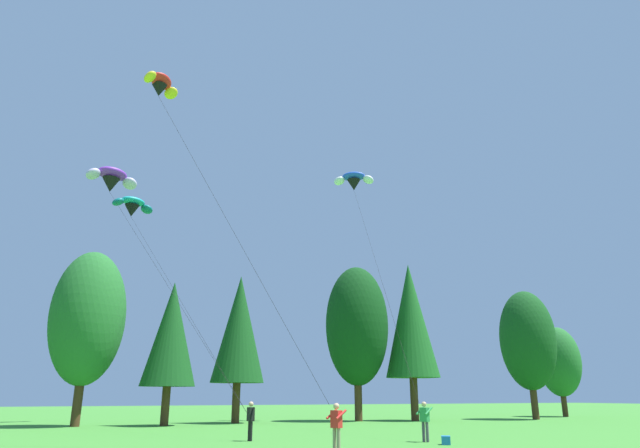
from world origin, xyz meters
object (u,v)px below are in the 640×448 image
(kite_flyer_mid, at_px, (336,423))
(parafoil_kite_high_purple, at_px, (112,179))
(parafoil_kite_mid_red_yellow, at_px, (161,86))
(kite_flyer_near, at_px, (251,418))
(parafoil_kite_far_blue_white, at_px, (354,181))
(kite_flyer_far, at_px, (425,418))
(parafoil_kite_low_teal, at_px, (133,206))
(picnic_cooler, at_px, (446,440))

(kite_flyer_mid, xyz_separation_m, parafoil_kite_high_purple, (-7.88, 18.09, 14.76))
(parafoil_kite_mid_red_yellow, bearing_deg, parafoil_kite_high_purple, 96.61)
(kite_flyer_near, distance_m, parafoil_kite_far_blue_white, 28.65)
(kite_flyer_near, height_order, parafoil_kite_far_blue_white, parafoil_kite_far_blue_white)
(kite_flyer_far, bearing_deg, parafoil_kite_low_teal, 114.41)
(parafoil_kite_high_purple, height_order, picnic_cooler, parafoil_kite_high_purple)
(kite_flyer_mid, height_order, kite_flyer_far, same)
(kite_flyer_near, relative_size, kite_flyer_mid, 1.00)
(kite_flyer_mid, relative_size, kite_flyer_far, 1.00)
(kite_flyer_near, distance_m, parafoil_kite_low_teal, 27.20)
(kite_flyer_far, xyz_separation_m, parafoil_kite_low_teal, (-11.35, 25.01, 16.25))
(kite_flyer_far, xyz_separation_m, parafoil_kite_mid_red_yellow, (-12.20, 3.54, 15.70))
(kite_flyer_near, distance_m, picnic_cooler, 8.63)
(kite_flyer_far, relative_size, parafoil_kite_mid_red_yellow, 0.11)
(parafoil_kite_high_purple, distance_m, parafoil_kite_mid_red_yellow, 11.86)
(kite_flyer_near, xyz_separation_m, kite_flyer_far, (6.90, -3.65, 0.01))
(kite_flyer_near, height_order, kite_flyer_far, same)
(kite_flyer_near, bearing_deg, picnic_cooler, -36.53)
(parafoil_kite_far_blue_white, bearing_deg, parafoil_kite_low_teal, 163.23)
(parafoil_kite_mid_red_yellow, xyz_separation_m, picnic_cooler, (12.21, -5.00, -16.53))
(kite_flyer_mid, bearing_deg, kite_flyer_near, 100.70)
(parafoil_kite_low_teal, bearing_deg, picnic_cooler, -66.78)
(parafoil_kite_mid_red_yellow, distance_m, parafoil_kite_far_blue_white, 25.17)
(kite_flyer_far, bearing_deg, kite_flyer_mid, -153.64)
(parafoil_kite_far_blue_white, bearing_deg, kite_flyer_mid, -119.38)
(picnic_cooler, bearing_deg, kite_flyer_mid, 138.56)
(kite_flyer_near, xyz_separation_m, kite_flyer_mid, (1.22, -6.47, 0.01))
(kite_flyer_mid, bearing_deg, picnic_cooler, 13.37)
(kite_flyer_mid, distance_m, parafoil_kite_high_purple, 24.65)
(parafoil_kite_far_blue_white, bearing_deg, parafoil_kite_high_purple, -168.32)
(parafoil_kite_far_blue_white, distance_m, parafoil_kite_low_teal, 19.32)
(parafoil_kite_mid_red_yellow, distance_m, parafoil_kite_low_teal, 21.49)
(kite_flyer_far, relative_size, parafoil_kite_low_teal, 0.07)
(kite_flyer_far, distance_m, parafoil_kite_high_purple, 25.20)
(kite_flyer_near, xyz_separation_m, picnic_cooler, (6.91, -5.12, -0.82))
(kite_flyer_mid, distance_m, parafoil_kite_low_teal, 32.71)
(parafoil_kite_mid_red_yellow, distance_m, picnic_cooler, 21.15)
(parafoil_kite_mid_red_yellow, height_order, picnic_cooler, parafoil_kite_mid_red_yellow)
(kite_flyer_far, bearing_deg, parafoil_kite_far_blue_white, 70.55)
(kite_flyer_near, height_order, kite_flyer_mid, same)
(kite_flyer_far, relative_size, parafoil_kite_far_blue_white, 0.08)
(parafoil_kite_far_blue_white, height_order, parafoil_kite_low_teal, parafoil_kite_far_blue_white)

